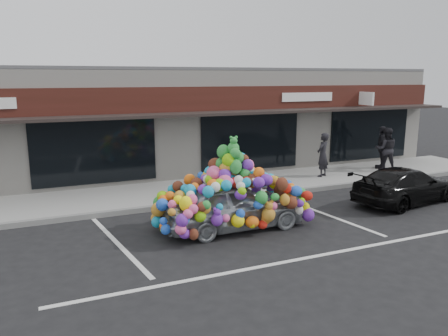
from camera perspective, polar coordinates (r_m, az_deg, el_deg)
name	(u,v)px	position (r m, az deg, el deg)	size (l,w,h in m)	color
ground	(241,229)	(11.70, 2.28, -7.94)	(90.00, 90.00, 0.00)	black
shop_building	(157,119)	(19.06, -8.73, 6.30)	(24.00, 7.20, 4.31)	white
sidewalk	(192,191)	(15.22, -4.23, -2.97)	(26.00, 3.00, 0.15)	gray
kerb	(207,202)	(13.86, -2.19, -4.44)	(26.00, 0.18, 0.16)	slate
parking_stripe_left	(118,244)	(10.98, -13.67, -9.61)	(0.12, 4.40, 0.01)	silver
parking_stripe_mid	(324,214)	(13.24, 12.96, -5.84)	(0.12, 4.40, 0.01)	silver
lane_line	(360,248)	(10.93, 17.32, -9.92)	(14.00, 0.12, 0.01)	silver
toy_car	(233,199)	(11.50, 1.20, -4.09)	(2.77, 4.05, 2.36)	silver
black_sedan	(406,185)	(15.04, 22.63, -2.11)	(3.93, 1.60, 1.14)	black
pedestrian_a	(323,155)	(17.29, 12.78, 1.69)	(0.62, 0.41, 1.70)	black
pedestrian_b	(386,149)	(19.14, 20.41, 2.32)	(0.86, 0.67, 1.78)	black
pedestrian_c	(382,147)	(19.55, 19.90, 2.56)	(0.44, 1.05, 1.79)	black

